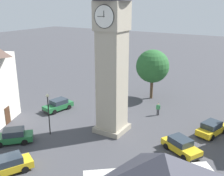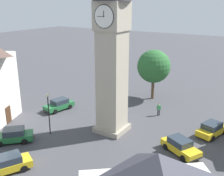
% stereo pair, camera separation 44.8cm
% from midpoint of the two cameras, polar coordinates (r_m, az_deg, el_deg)
% --- Properties ---
extents(ground_plane, '(200.00, 200.00, 0.00)m').
position_cam_midpoint_polar(ground_plane, '(31.99, 0.41, -8.86)').
color(ground_plane, '#424247').
extents(clock_tower, '(4.01, 4.01, 20.55)m').
position_cam_midpoint_polar(clock_tower, '(28.70, 0.46, 13.11)').
color(clock_tower, gray).
rests_on(clock_tower, ground).
extents(car_blue_kerb, '(2.88, 4.45, 1.53)m').
position_cam_midpoint_polar(car_blue_kerb, '(32.65, 20.63, -8.02)').
color(car_blue_kerb, gold).
rests_on(car_blue_kerb, ground).
extents(car_silver_kerb, '(4.43, 3.44, 1.53)m').
position_cam_midpoint_polar(car_silver_kerb, '(28.15, 14.60, -11.69)').
color(car_silver_kerb, gold).
rests_on(car_silver_kerb, ground).
extents(car_red_corner, '(3.39, 4.44, 1.53)m').
position_cam_midpoint_polar(car_red_corner, '(26.22, -20.61, -14.67)').
color(car_red_corner, gold).
rests_on(car_red_corner, ground).
extents(car_white_side, '(2.50, 4.39, 1.53)m').
position_cam_midpoint_polar(car_white_side, '(38.12, -10.69, -3.42)').
color(car_white_side, '#236B38').
rests_on(car_white_side, ground).
extents(car_black_far, '(4.13, 4.09, 1.53)m').
position_cam_midpoint_polar(car_black_far, '(30.97, -19.63, -9.35)').
color(car_black_far, '#236B38').
rests_on(car_black_far, ground).
extents(pedestrian, '(0.53, 0.34, 1.69)m').
position_cam_midpoint_polar(pedestrian, '(36.11, 10.13, -4.19)').
color(pedestrian, black).
rests_on(pedestrian, ground).
extents(tree, '(4.96, 4.96, 7.55)m').
position_cam_midpoint_polar(tree, '(41.12, 9.06, 4.49)').
color(tree, brown).
rests_on(tree, ground).
extents(lamp_post, '(0.36, 0.36, 4.81)m').
position_cam_midpoint_polar(lamp_post, '(30.61, -12.79, -3.95)').
color(lamp_post, black).
rests_on(lamp_post, ground).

